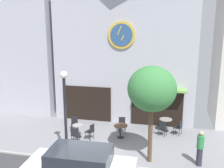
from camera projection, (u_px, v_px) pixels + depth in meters
clock_building at (125, 36)px, 16.64m from camera, size 9.11×3.37×10.81m
neighbor_building_left at (15, 10)px, 19.00m from camera, size 6.77×4.09×14.60m
street_lamp at (65, 113)px, 12.32m from camera, size 0.36×0.36×4.15m
street_tree at (152, 89)px, 11.28m from camera, size 2.16×1.95×4.51m
cafe_table_center_right at (78, 129)px, 14.55m from camera, size 0.60×0.60×0.73m
cafe_table_center_left at (121, 128)px, 14.46m from camera, size 0.79×0.79×0.74m
cafe_table_near_door at (166, 122)px, 15.37m from camera, size 0.75×0.75×0.76m
cafe_chair_facing_wall at (122, 124)px, 15.23m from camera, size 0.49×0.49×0.90m
cafe_chair_mid_row at (91, 131)px, 14.22m from camera, size 0.51×0.51×0.90m
cafe_chair_by_entrance at (163, 127)px, 14.67m from camera, size 0.51×0.51×0.90m
cafe_chair_curbside at (179, 126)px, 14.80m from camera, size 0.53×0.53×0.90m
cafe_chair_corner at (74, 123)px, 15.33m from camera, size 0.51×0.51×0.90m
cafe_chair_facing_street at (75, 134)px, 13.77m from camera, size 0.42×0.42×0.90m
pedestrian_green at (200, 148)px, 11.50m from camera, size 0.38×0.38×1.67m
parked_car_white at (80, 168)px, 10.04m from camera, size 4.34×2.11×1.55m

